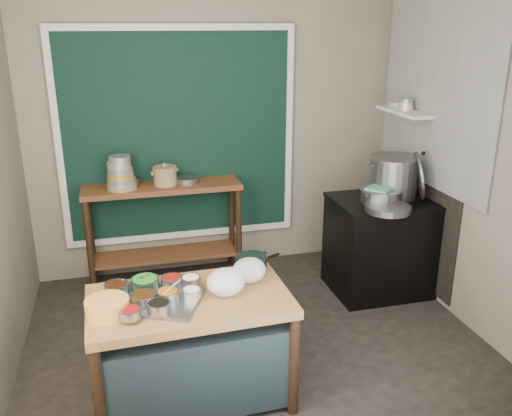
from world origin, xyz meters
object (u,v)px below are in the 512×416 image
object	(u,v)px
saucepan	(252,264)
utensil_cup	(132,182)
stock_pot	(393,177)
stove_block	(382,247)
yellow_basin	(107,307)
condiment_tray	(153,300)
back_counter	(165,232)
prep_table	(192,349)
steamer	(381,195)
ceramic_crock	(165,177)

from	to	relation	value
saucepan	utensil_cup	distance (m)	1.76
saucepan	stock_pot	world-z (taller)	stock_pot
utensil_cup	stove_block	bearing A→B (deg)	-18.62
utensil_cup	yellow_basin	bearing A→B (deg)	-96.92
condiment_tray	stock_pot	distance (m)	2.56
stove_block	stock_pot	xyz separation A→B (m)	(0.10, 0.08, 0.64)
stove_block	yellow_basin	xyz separation A→B (m)	(-2.41, -1.20, 0.37)
saucepan	stock_pot	size ratio (longest dim) A/B	0.47
back_counter	stove_block	bearing A→B (deg)	-21.02
back_counter	prep_table	bearing A→B (deg)	-90.51
yellow_basin	condiment_tray	bearing A→B (deg)	17.85
back_counter	stove_block	size ratio (longest dim) A/B	1.61
prep_table	steamer	xyz separation A→B (m)	(1.84, 1.05, 0.57)
stove_block	yellow_basin	distance (m)	2.72
condiment_tray	steamer	size ratio (longest dim) A/B	1.47
yellow_basin	back_counter	bearing A→B (deg)	75.29
back_counter	yellow_basin	world-z (taller)	back_counter
condiment_tray	utensil_cup	xyz separation A→B (m)	(-0.03, 1.85, 0.23)
utensil_cup	stock_pot	bearing A→B (deg)	-15.97
steamer	stock_pot	bearing A→B (deg)	37.82
saucepan	ceramic_crock	distance (m)	1.65
prep_table	stock_pot	distance (m)	2.44
back_counter	steamer	size ratio (longest dim) A/B	3.82
back_counter	utensil_cup	distance (m)	0.59
yellow_basin	steamer	size ratio (longest dim) A/B	0.68
condiment_tray	prep_table	bearing A→B (deg)	1.26
back_counter	ceramic_crock	world-z (taller)	ceramic_crock
stock_pot	yellow_basin	bearing A→B (deg)	-152.87
yellow_basin	utensil_cup	world-z (taller)	utensil_cup
back_counter	utensil_cup	xyz separation A→B (m)	(-0.27, 0.00, 0.52)
prep_table	stock_pot	size ratio (longest dim) A/B	2.69
back_counter	ceramic_crock	bearing A→B (deg)	-26.91
back_counter	ceramic_crock	distance (m)	0.55
stove_block	yellow_basin	bearing A→B (deg)	-153.45
stock_pot	steamer	bearing A→B (deg)	-142.18
prep_table	condiment_tray	bearing A→B (deg)	179.52
yellow_basin	stock_pot	bearing A→B (deg)	27.13
stove_block	stock_pot	bearing A→B (deg)	39.24
saucepan	yellow_basin	bearing A→B (deg)	176.23
saucepan	ceramic_crock	world-z (taller)	ceramic_crock
stove_block	ceramic_crock	bearing A→B (deg)	159.08
yellow_basin	stock_pot	world-z (taller)	stock_pot
yellow_basin	ceramic_crock	world-z (taller)	ceramic_crock
saucepan	back_counter	bearing A→B (deg)	82.54
saucepan	steamer	distance (m)	1.60
yellow_basin	saucepan	world-z (taller)	saucepan
prep_table	yellow_basin	world-z (taller)	yellow_basin
prep_table	stove_block	world-z (taller)	stove_block
back_counter	saucepan	world-z (taller)	back_counter
back_counter	stove_block	world-z (taller)	back_counter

